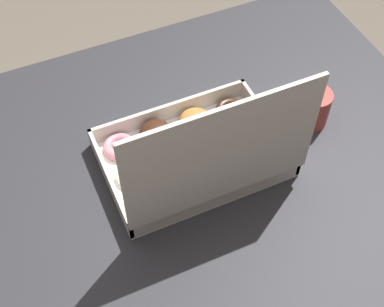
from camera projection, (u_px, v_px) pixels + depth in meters
The scene contains 4 objects.
ground_plane at pixel (211, 297), 1.70m from camera, with size 8.00×8.00×0.00m, color #6B6054.
dining_table at pixel (219, 187), 1.20m from camera, with size 1.01×0.89×0.73m.
donut_box at pixel (198, 155), 1.06m from camera, with size 0.36×0.26×0.29m.
coffee_mug at pixel (313, 107), 1.15m from camera, with size 0.07×0.07×0.08m.
Camera 1 is at (0.33, 0.59, 1.63)m, focal length 50.00 mm.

